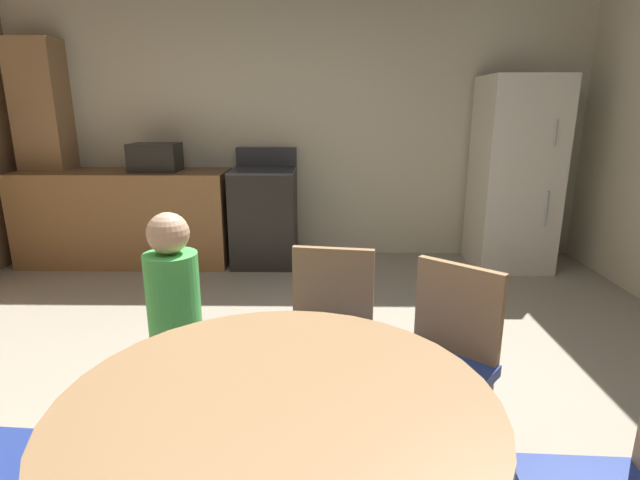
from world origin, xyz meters
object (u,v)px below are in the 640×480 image
object	(u,v)px
dining_table	(279,453)
oven_range	(265,216)
chair_northeast	(442,356)
refrigerator	(514,175)
person_child	(176,331)
microwave	(155,157)
chair_north	(329,333)

from	to	relation	value
dining_table	oven_range	bearing A→B (deg)	97.71
dining_table	chair_northeast	distance (m)	0.94
refrigerator	person_child	bearing A→B (deg)	-131.57
refrigerator	dining_table	bearing A→B (deg)	-118.37
microwave	chair_northeast	world-z (taller)	microwave
oven_range	refrigerator	size ratio (longest dim) A/B	0.62
refrigerator	person_child	size ratio (longest dim) A/B	1.61
oven_range	dining_table	world-z (taller)	oven_range
oven_range	refrigerator	distance (m)	2.38
chair_north	chair_northeast	bearing A→B (deg)	74.20
microwave	person_child	distance (m)	2.93
chair_north	chair_northeast	size ratio (longest dim) A/B	1.00
oven_range	microwave	distance (m)	1.16
microwave	dining_table	world-z (taller)	microwave
oven_range	refrigerator	bearing A→B (deg)	-1.32
chair_northeast	person_child	bearing A→B (deg)	-52.96
refrigerator	chair_north	distance (m)	3.08
person_child	refrigerator	bearing A→B (deg)	105.19
oven_range	dining_table	bearing A→B (deg)	-82.29
dining_table	chair_north	world-z (taller)	chair_north
oven_range	chair_north	size ratio (longest dim) A/B	1.26
chair_northeast	person_child	xyz separation A→B (m)	(-1.11, 0.06, 0.08)
oven_range	microwave	xyz separation A→B (m)	(-1.01, -0.00, 0.56)
chair_north	oven_range	bearing A→B (deg)	-158.04
chair_north	person_child	xyz separation A→B (m)	(-0.65, -0.15, 0.08)
refrigerator	microwave	xyz separation A→B (m)	(-3.35, 0.05, 0.15)
oven_range	dining_table	size ratio (longest dim) A/B	0.95
microwave	chair_north	distance (m)	3.09
person_child	dining_table	bearing A→B (deg)	-0.00
chair_north	dining_table	bearing A→B (deg)	-0.00
microwave	dining_table	distance (m)	3.83
person_child	chair_northeast	bearing A→B (deg)	53.64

